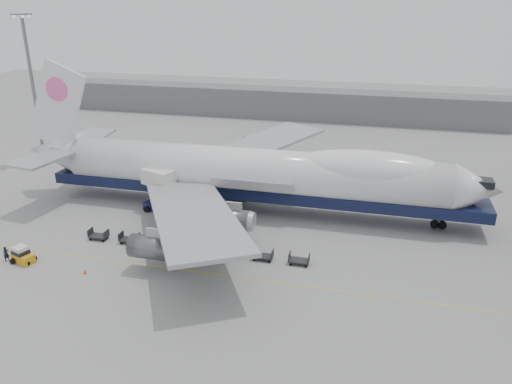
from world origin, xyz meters
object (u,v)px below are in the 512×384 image
(airliner, at_px, (256,172))
(catering_truck, at_px, (159,188))
(baggage_tug, at_px, (22,255))
(ground_worker, at_px, (6,254))

(airliner, height_order, catering_truck, airliner)
(baggage_tug, bearing_deg, catering_truck, 80.33)
(airliner, height_order, baggage_tug, airliner)
(airliner, distance_m, baggage_tug, 30.53)
(catering_truck, bearing_deg, airliner, 34.69)
(catering_truck, height_order, ground_worker, catering_truck)
(catering_truck, xyz_separation_m, baggage_tug, (-9.03, -17.31, -2.59))
(ground_worker, bearing_deg, catering_truck, -4.03)
(airliner, height_order, ground_worker, airliner)
(catering_truck, relative_size, ground_worker, 3.42)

